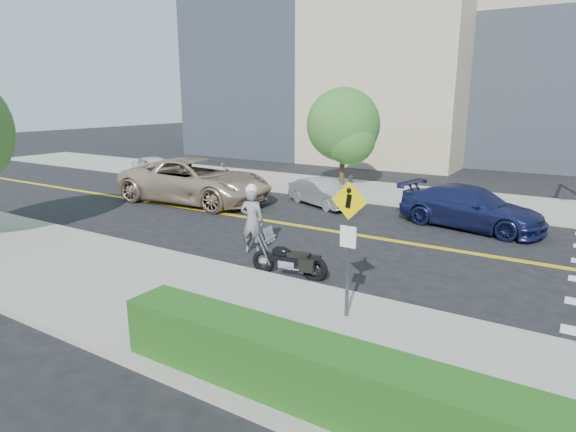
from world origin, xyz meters
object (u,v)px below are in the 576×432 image
(motorcycle, at_px, (289,253))
(parked_car_white, at_px, (156,169))
(parked_car_blue, at_px, (471,208))
(motorcyclist, at_px, (252,219))
(parked_car_silver, at_px, (322,193))
(pedestrian_sign, at_px, (349,234))
(suv, at_px, (196,181))

(motorcycle, height_order, parked_car_white, parked_car_white)
(parked_car_blue, bearing_deg, parked_car_white, 97.87)
(motorcyclist, height_order, parked_car_silver, motorcyclist)
(pedestrian_sign, bearing_deg, motorcycle, 145.42)
(parked_car_white, bearing_deg, motorcycle, -101.27)
(motorcyclist, bearing_deg, parked_car_white, -47.14)
(pedestrian_sign, bearing_deg, suv, 146.05)
(motorcycle, relative_size, suv, 0.29)
(motorcyclist, bearing_deg, suv, -50.69)
(motorcyclist, xyz_separation_m, motorcycle, (2.02, -1.09, -0.43))
(motorcycle, xyz_separation_m, parked_car_blue, (3.01, 7.72, 0.12))
(parked_car_blue, bearing_deg, motorcycle, 170.08)
(motorcyclist, relative_size, parked_car_blue, 0.41)
(pedestrian_sign, distance_m, parked_car_blue, 9.53)
(suv, distance_m, parked_car_white, 6.66)
(motorcyclist, height_order, suv, motorcyclist)
(parked_car_white, xyz_separation_m, parked_car_blue, (17.50, -1.08, 0.04))
(motorcyclist, bearing_deg, motorcycle, 136.13)
(motorcyclist, bearing_deg, pedestrian_sign, 132.65)
(pedestrian_sign, distance_m, parked_car_silver, 11.48)
(motorcycle, bearing_deg, parked_car_silver, 104.57)
(pedestrian_sign, relative_size, parked_car_white, 0.72)
(motorcyclist, relative_size, motorcycle, 1.02)
(parked_car_silver, height_order, parked_car_blue, parked_car_blue)
(pedestrian_sign, xyz_separation_m, suv, (-11.06, 7.45, -0.96))
(suv, bearing_deg, motorcyclist, -128.97)
(pedestrian_sign, relative_size, parked_car_blue, 0.58)
(pedestrian_sign, height_order, suv, pedestrian_sign)
(suv, xyz_separation_m, parked_car_white, (-5.90, 3.06, -0.28))
(motorcycle, xyz_separation_m, parked_car_silver, (-3.31, 8.11, -0.04))
(motorcyclist, bearing_deg, parked_car_blue, -142.60)
(motorcyclist, distance_m, suv, 8.04)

